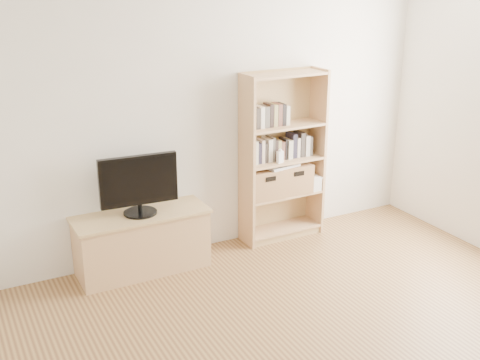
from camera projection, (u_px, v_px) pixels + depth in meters
back_wall at (209, 114)px, 5.47m from camera, size 4.50×0.02×2.60m
tv_stand at (142, 243)px, 5.30m from camera, size 1.14×0.43×0.52m
bookshelf at (283, 157)px, 5.81m from camera, size 0.83×0.31×1.66m
television at (139, 185)px, 5.11m from camera, size 0.68×0.10×0.53m
books_row_mid at (282, 148)px, 5.80m from camera, size 0.77×0.16×0.21m
books_row_upper at (266, 117)px, 5.60m from camera, size 0.35×0.13×0.18m
baby_monitor at (280, 157)px, 5.68m from camera, size 0.06×0.05×0.11m
basket_left at (263, 183)px, 5.78m from camera, size 0.35×0.29×0.29m
basket_right at (291, 177)px, 5.93m from camera, size 0.36×0.30×0.29m
laptop at (280, 165)px, 5.80m from camera, size 0.36×0.27×0.03m
magazine_stack at (306, 182)px, 6.04m from camera, size 0.20×0.28×0.13m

